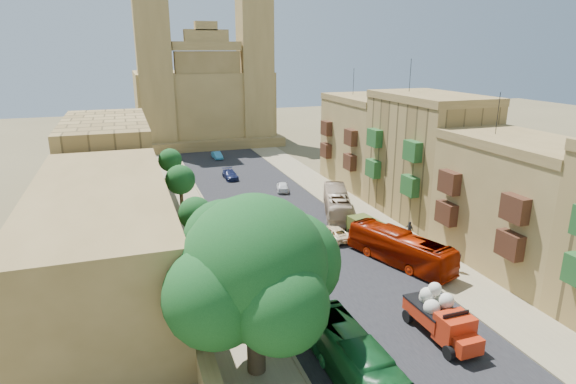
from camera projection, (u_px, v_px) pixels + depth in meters
ground at (432, 378)px, 28.06m from camera, size 260.00×260.00×0.00m
road_surface at (277, 216)px, 55.26m from camera, size 14.00×140.00×0.01m
sidewalk_east at (351, 207)px, 58.20m from camera, size 5.00×140.00×0.01m
sidewalk_west at (194, 225)px, 52.32m from camera, size 5.00×140.00×0.01m
kerb_east at (333, 209)px, 57.41m from camera, size 0.25×140.00×0.12m
kerb_west at (216, 222)px, 53.08m from camera, size 0.25×140.00×0.12m
townhouse_b at (519, 204)px, 41.36m from camera, size 9.00×14.00×14.90m
townhouse_c at (426, 156)px, 53.69m from camera, size 9.00×14.00×17.40m
townhouse_d at (366, 141)px, 66.60m from camera, size 9.00×14.00×15.90m
west_wall at (175, 258)px, 42.07m from camera, size 1.00×40.00×1.80m
west_building_low at (104, 239)px, 37.60m from camera, size 10.00×28.00×8.40m
west_building_mid at (108, 159)px, 60.95m from camera, size 10.00×22.00×10.00m
church at (203, 95)px, 96.61m from camera, size 28.00×22.50×36.30m
ficus_tree at (256, 272)px, 26.93m from camera, size 10.92×10.05×10.92m
street_tree_a at (220, 270)px, 34.99m from camera, size 2.90×2.90×4.45m
street_tree_b at (196, 214)px, 45.76m from camera, size 3.27×3.27×5.03m
street_tree_c at (180, 180)px, 56.57m from camera, size 3.52×3.52×5.42m
street_tree_d at (170, 160)px, 67.51m from camera, size 3.30×3.30×5.07m
red_truck at (442, 316)px, 31.68m from camera, size 2.50×6.08×3.52m
olive_pickup at (369, 231)px, 47.93m from camera, size 2.82×5.17×2.03m
bus_green_north at (356, 362)px, 27.16m from camera, size 2.60×10.44×2.90m
bus_red_east at (400, 248)px, 42.60m from camera, size 5.75×10.89×2.97m
bus_cream_east at (337, 204)px, 54.83m from camera, size 6.03×10.89×2.97m
car_blue_a at (272, 244)px, 45.61m from camera, size 1.63×3.89×1.32m
car_white_a at (282, 224)px, 50.88m from camera, size 1.77×4.09×1.31m
car_cream at (334, 233)px, 48.47m from camera, size 2.73×4.84×1.28m
car_dkblue at (230, 175)px, 70.79m from camera, size 1.81×4.43×1.28m
car_white_b at (282, 186)px, 64.73m from camera, size 2.45×4.07×1.30m
car_blue_b at (217, 155)px, 83.77m from camera, size 1.54×3.77×1.22m
pedestrian_a at (458, 263)px, 41.18m from camera, size 0.69×0.55×1.67m
pedestrian_c at (409, 230)px, 48.59m from camera, size 0.67×1.11×1.77m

